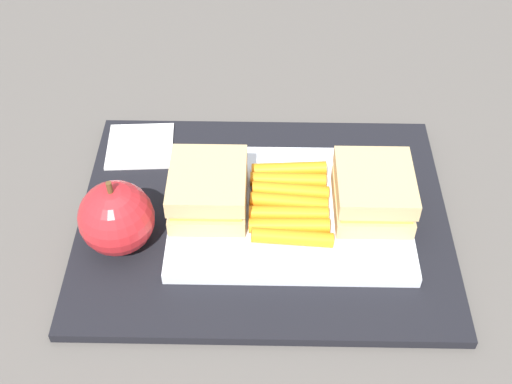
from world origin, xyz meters
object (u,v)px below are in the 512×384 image
sandwich_half_left (378,192)px  sandwich_half_right (213,190)px  food_tray (294,211)px  apple (122,218)px  paper_napkin (145,146)px  carrot_sticks_bundle (294,202)px

sandwich_half_left → sandwich_half_right: size_ratio=1.00×
sandwich_half_left → food_tray: bearing=0.0°
apple → paper_napkin: bearing=-89.5°
sandwich_half_right → carrot_sticks_bundle: 0.08m
food_tray → apple: (0.16, 0.04, 0.03)m
sandwich_half_right → paper_napkin: bearing=-49.4°
carrot_sticks_bundle → apple: bearing=13.4°
sandwich_half_left → carrot_sticks_bundle: bearing=0.1°
food_tray → apple: 0.17m
carrot_sticks_bundle → paper_napkin: bearing=-31.0°
food_tray → sandwich_half_right: 0.08m
food_tray → sandwich_half_left: (-0.08, 0.00, 0.03)m
food_tray → sandwich_half_left: size_ratio=2.88×
apple → carrot_sticks_bundle: bearing=-166.6°
sandwich_half_left → apple: 0.24m
sandwich_half_left → paper_napkin: size_ratio=1.14×
sandwich_half_right → carrot_sticks_bundle: bearing=179.9°
carrot_sticks_bundle → apple: size_ratio=1.28×
sandwich_half_left → apple: apple is taller
paper_napkin → sandwich_half_left: bearing=158.1°
food_tray → apple: size_ratio=2.86×
carrot_sticks_bundle → paper_napkin: carrot_sticks_bundle is taller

